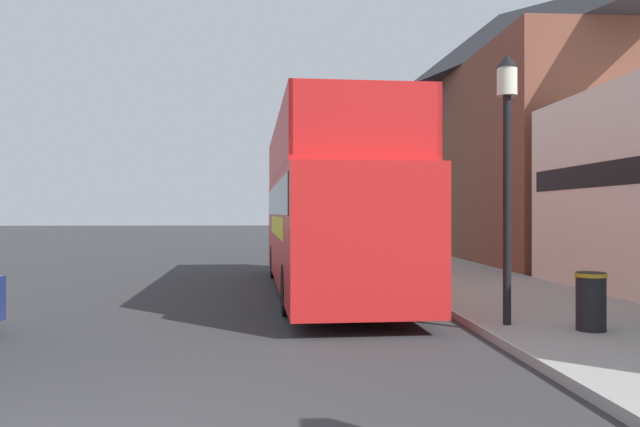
% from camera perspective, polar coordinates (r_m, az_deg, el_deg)
% --- Properties ---
extents(ground_plane, '(144.00, 144.00, 0.00)m').
position_cam_1_polar(ground_plane, '(25.66, -8.06, -4.29)').
color(ground_plane, '#333335').
extents(sidewalk, '(3.96, 108.00, 0.14)m').
position_cam_1_polar(sidewalk, '(23.17, 9.16, -4.59)').
color(sidewalk, '#999993').
rests_on(sidewalk, ground_plane).
extents(brick_terrace_rear, '(6.00, 20.87, 11.12)m').
position_cam_1_polar(brick_terrace_rear, '(30.14, 16.06, 6.94)').
color(brick_terrace_rear, brown).
rests_on(brick_terrace_rear, ground_plane).
extents(tour_bus, '(3.02, 11.53, 4.08)m').
position_cam_1_polar(tour_bus, '(15.36, 0.56, -0.50)').
color(tour_bus, red).
rests_on(tour_bus, ground_plane).
extents(parked_car_ahead_of_bus, '(2.00, 4.17, 1.53)m').
position_cam_1_polar(parked_car_ahead_of_bus, '(24.50, 0.96, -2.81)').
color(parked_car_ahead_of_bus, '#9E9EA3').
rests_on(parked_car_ahead_of_bus, ground_plane).
extents(lamp_post_nearest, '(0.35, 0.35, 4.37)m').
position_cam_1_polar(lamp_post_nearest, '(10.57, 16.73, 6.75)').
color(lamp_post_nearest, black).
rests_on(lamp_post_nearest, sidewalk).
extents(lamp_post_second, '(0.35, 0.35, 4.67)m').
position_cam_1_polar(lamp_post_second, '(17.55, 7.89, 4.70)').
color(lamp_post_second, black).
rests_on(lamp_post_second, sidewalk).
extents(lamp_post_third, '(0.35, 0.35, 4.36)m').
position_cam_1_polar(lamp_post_third, '(24.75, 4.91, 2.89)').
color(lamp_post_third, black).
rests_on(lamp_post_third, sidewalk).
extents(litter_bin, '(0.48, 0.48, 0.89)m').
position_cam_1_polar(litter_bin, '(10.48, 23.53, -7.22)').
color(litter_bin, black).
rests_on(litter_bin, sidewalk).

